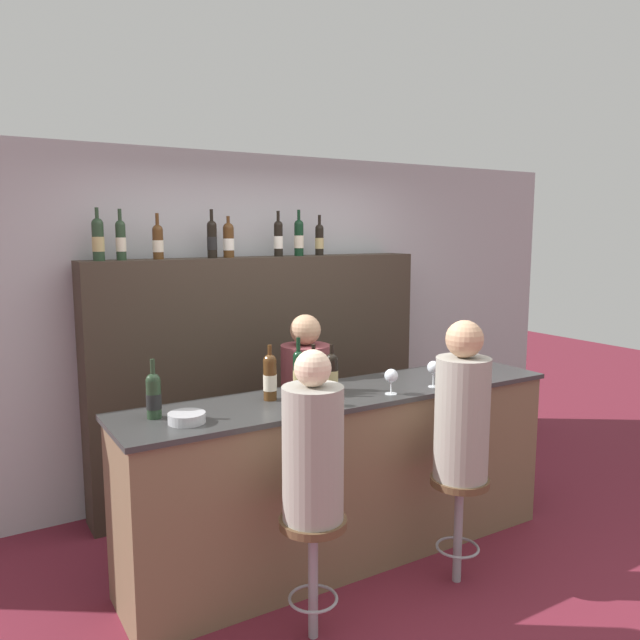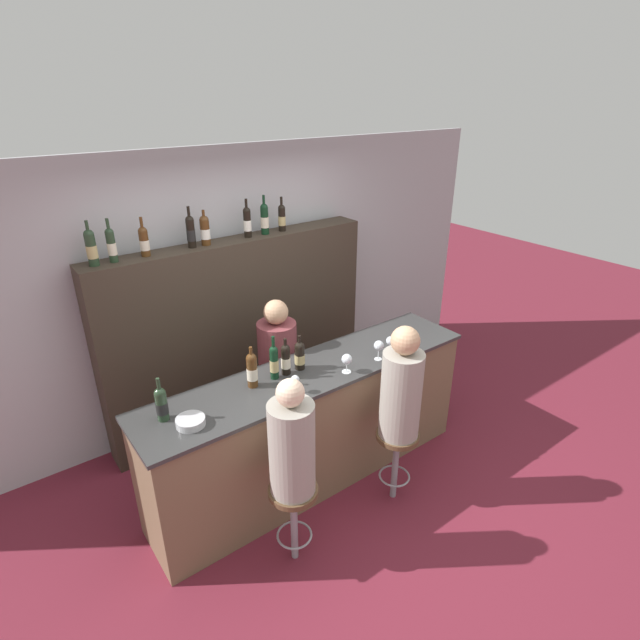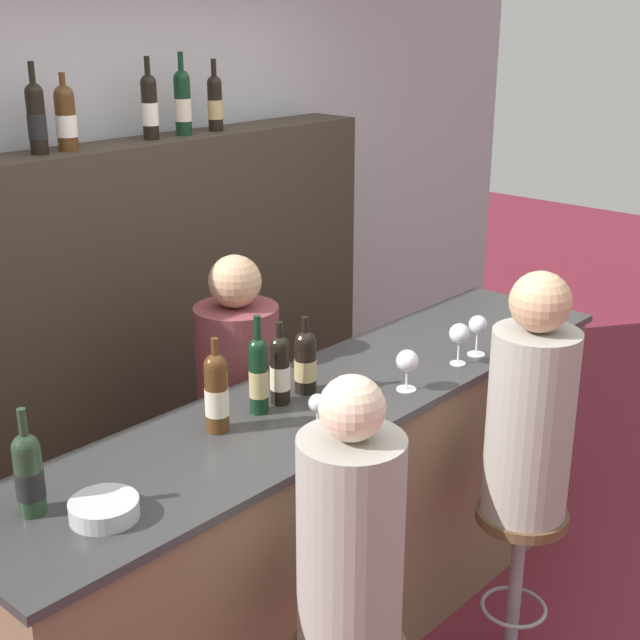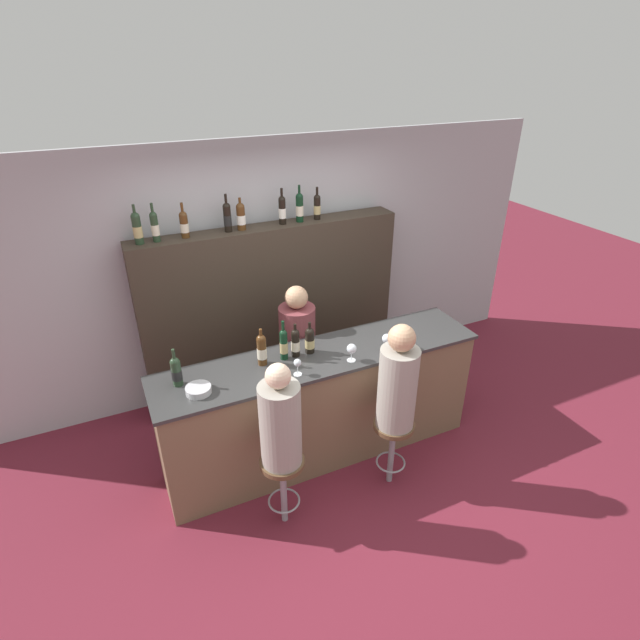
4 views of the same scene
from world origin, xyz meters
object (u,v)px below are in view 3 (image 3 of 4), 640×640
Objects in this scene: wine_glass_1 at (407,362)px; guest_seated_left at (350,535)px; wine_bottle_backbar_4 at (66,117)px; wine_bottle_counter_3 at (280,369)px; wine_glass_2 at (459,335)px; bartender at (241,442)px; wine_bottle_backbar_7 at (215,102)px; wine_bottle_counter_1 at (217,392)px; bar_stool_right at (519,544)px; wine_bottle_backbar_3 at (36,118)px; guest_seated_right at (531,410)px; metal_bowl at (104,509)px; wine_bottle_counter_2 at (259,374)px; wine_glass_0 at (318,406)px; wine_bottle_backbar_6 at (183,102)px; wine_bottle_backbar_5 at (150,106)px; wine_glass_3 at (478,326)px; wine_bottle_counter_0 at (29,473)px; wine_bottle_counter_4 at (305,361)px.

guest_seated_left reaches higher than wine_glass_1.
wine_glass_1 is at bearing -71.42° from wine_bottle_backbar_4.
wine_bottle_counter_3 is 1.00× the size of wine_bottle_backbar_4.
wine_glass_2 is 0.11× the size of bartender.
bartender is at bearing 61.59° from guest_seated_left.
wine_glass_1 is (-0.32, -1.34, -0.79)m from wine_bottle_backbar_7.
bar_stool_right is (0.87, -0.66, -0.70)m from wine_bottle_counter_1.
guest_seated_right is (0.77, -1.74, -0.93)m from wine_bottle_backbar_3.
wine_bottle_counter_3 reaches higher than metal_bowl.
wine_bottle_backbar_4 is at bearing 110.31° from bar_stool_right.
wine_bottle_backbar_7 is (0.89, 0.00, -0.01)m from wine_bottle_backbar_3.
wine_glass_2 is (0.71, -0.26, -0.01)m from wine_bottle_counter_3.
wine_bottle_counter_2 is 0.26m from wine_glass_0.
guest_seated_left is (-1.09, -1.74, -0.95)m from wine_bottle_backbar_7.
guest_seated_left is 0.97m from guest_seated_right.
wine_bottle_counter_1 reaches higher than wine_glass_1.
wine_bottle_backbar_4 reaches higher than wine_bottle_counter_1.
wine_bottle_counter_2 is at bearing -119.60° from wine_bottle_backbar_6.
metal_bowl is 0.21× the size of guest_seated_right.
guest_seated_right is (-0.14, -0.40, -0.14)m from wine_glass_2.
wine_bottle_counter_1 is 1.47m from wine_bottle_backbar_5.
wine_bottle_counter_1 is 1.04m from wine_glass_2.
wine_bottle_counter_2 is at bearing -91.80° from wine_bottle_backbar_4.
wine_glass_3 is (0.14, -1.34, -0.78)m from wine_bottle_backbar_7.
wine_bottle_backbar_7 is 2.23× the size of wine_glass_0.
wine_glass_0 is at bearing -52.53° from wine_bottle_counter_1.
wine_bottle_backbar_6 is (0.71, 0.00, 0.00)m from wine_bottle_backbar_3.
wine_bottle_backbar_3 is 1.50m from bartender.
wine_glass_0 is at bearing -90.97° from wine_bottle_backbar_4.
wine_bottle_backbar_5 reaches higher than wine_bottle_counter_2.
wine_bottle_counter_0 is 0.35× the size of guest_seated_right.
wine_bottle_backbar_7 is 0.21× the size of bartender.
wine_bottle_counter_4 is 0.34m from wine_glass_0.
wine_bottle_backbar_4 reaches higher than guest_seated_left.
wine_bottle_backbar_4 is 0.95× the size of wine_bottle_backbar_7.
wine_bottle_counter_2 is 2.12× the size of wine_glass_3.
wine_bottle_backbar_4 is at bearing 88.20° from wine_bottle_counter_2.
wine_bottle_counter_1 is at bearing 158.93° from wine_glass_1.
wine_bottle_backbar_3 is (0.77, 1.08, 0.79)m from wine_bottle_counter_0.
wine_bottle_backbar_3 is at bearing 100.17° from wine_bottle_counter_3.
wine_glass_3 is 0.18× the size of guest_seated_right.
guest_seated_left is (-0.52, -0.66, -0.17)m from wine_bottle_counter_4.
wine_bottle_counter_1 is at bearing -101.55° from wine_bottle_backbar_4.
wine_bottle_counter_3 reaches higher than wine_glass_1.
wine_bottle_counter_3 is 0.76m from wine_glass_2.
wine_bottle_backbar_7 is 1.75m from wine_glass_0.
wine_bottle_backbar_3 reaches higher than guest_seated_left.
guest_seated_left is at bearing -47.34° from metal_bowl.
wine_bottle_backbar_7 is 1.92× the size of wine_glass_3.
bar_stool_right is at bearing -30.81° from wine_glass_0.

